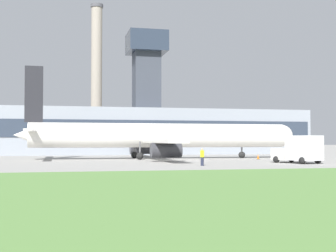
{
  "coord_description": "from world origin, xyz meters",
  "views": [
    {
      "loc": [
        -12.82,
        -51.78,
        2.22
      ],
      "look_at": [
        0.36,
        5.82,
        4.14
      ],
      "focal_mm": 50.0,
      "sensor_mm": 36.0,
      "label": 1
    }
  ],
  "objects_px": {
    "ground_crew_person": "(202,157)",
    "pushback_tug": "(293,152)",
    "airplane": "(158,136)",
    "baggage_truck": "(300,150)"
  },
  "relations": [
    {
      "from": "pushback_tug",
      "to": "baggage_truck",
      "type": "height_order",
      "value": "baggage_truck"
    },
    {
      "from": "ground_crew_person",
      "to": "airplane",
      "type": "bearing_deg",
      "value": 91.66
    },
    {
      "from": "baggage_truck",
      "to": "ground_crew_person",
      "type": "xyz_separation_m",
      "value": [
        -10.92,
        -2.32,
        -0.53
      ]
    },
    {
      "from": "airplane",
      "to": "baggage_truck",
      "type": "distance_m",
      "value": 18.74
    },
    {
      "from": "baggage_truck",
      "to": "ground_crew_person",
      "type": "distance_m",
      "value": 11.17
    },
    {
      "from": "ground_crew_person",
      "to": "pushback_tug",
      "type": "bearing_deg",
      "value": 44.83
    },
    {
      "from": "pushback_tug",
      "to": "ground_crew_person",
      "type": "xyz_separation_m",
      "value": [
        -18.86,
        -18.75,
        0.05
      ]
    },
    {
      "from": "airplane",
      "to": "pushback_tug",
      "type": "distance_m",
      "value": 19.54
    },
    {
      "from": "pushback_tug",
      "to": "baggage_truck",
      "type": "relative_size",
      "value": 0.63
    },
    {
      "from": "baggage_truck",
      "to": "ground_crew_person",
      "type": "bearing_deg",
      "value": -168.02
    }
  ]
}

